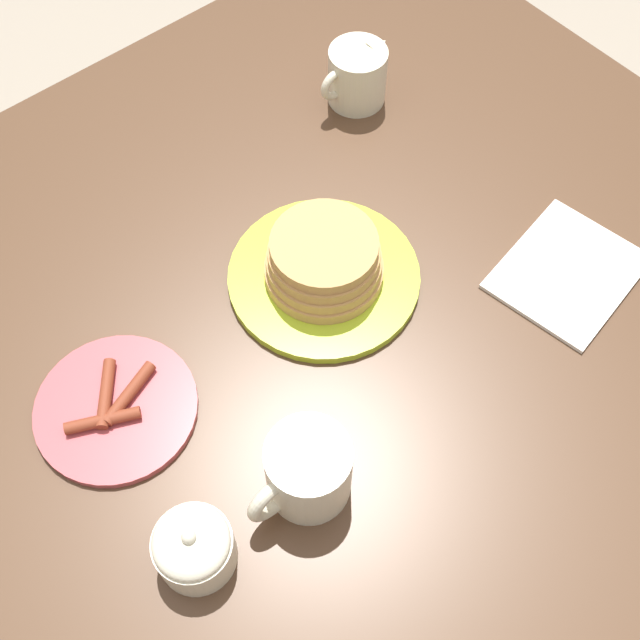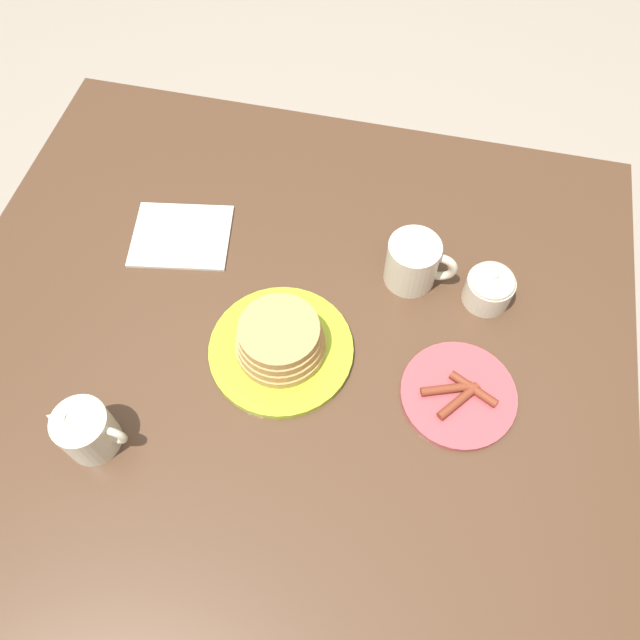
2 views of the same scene
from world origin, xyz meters
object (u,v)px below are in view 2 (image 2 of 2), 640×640
(pancake_plate, at_px, (280,343))
(creamer_pitcher, at_px, (86,430))
(coffee_mug, at_px, (414,262))
(sugar_bowl, at_px, (490,287))
(napkin, at_px, (181,236))
(side_plate_bacon, at_px, (459,394))

(pancake_plate, height_order, creamer_pitcher, creamer_pitcher)
(coffee_mug, height_order, sugar_bowl, coffee_mug)
(creamer_pitcher, relative_size, napkin, 0.61)
(side_plate_bacon, xyz_separation_m, sugar_bowl, (0.03, 0.19, 0.03))
(creamer_pitcher, bearing_deg, napkin, 89.82)
(side_plate_bacon, distance_m, sugar_bowl, 0.20)
(coffee_mug, xyz_separation_m, napkin, (-0.43, -0.00, -0.04))
(coffee_mug, bearing_deg, side_plate_bacon, -62.76)
(side_plate_bacon, height_order, coffee_mug, coffee_mug)
(pancake_plate, height_order, side_plate_bacon, pancake_plate)
(pancake_plate, height_order, coffee_mug, coffee_mug)
(pancake_plate, relative_size, coffee_mug, 1.94)
(sugar_bowl, xyz_separation_m, napkin, (-0.56, 0.01, -0.03))
(side_plate_bacon, xyz_separation_m, coffee_mug, (-0.11, 0.21, 0.04))
(pancake_plate, height_order, sugar_bowl, same)
(sugar_bowl, bearing_deg, pancake_plate, -150.85)
(sugar_bowl, bearing_deg, napkin, 178.86)
(napkin, bearing_deg, pancake_plate, -38.38)
(side_plate_bacon, xyz_separation_m, creamer_pitcher, (-0.53, -0.20, 0.04))
(creamer_pitcher, distance_m, napkin, 0.40)
(creamer_pitcher, xyz_separation_m, sugar_bowl, (0.56, 0.39, -0.01))
(creamer_pitcher, bearing_deg, side_plate_bacon, 20.13)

